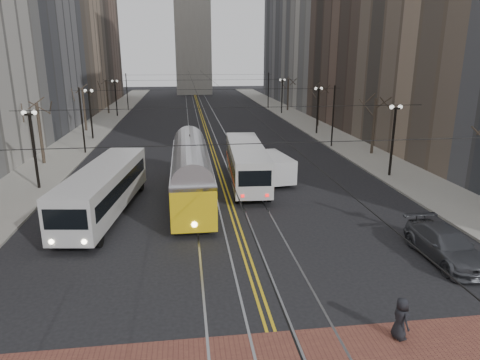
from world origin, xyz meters
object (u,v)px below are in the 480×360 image
object	(u,v)px
streetcar	(191,178)
sedan_grey	(264,159)
cargo_van	(274,169)
rear_bus	(246,164)
sedan_parked	(446,245)
transit_bus	(104,191)
pedestrian_a	(401,319)

from	to	relation	value
streetcar	sedan_grey	bearing A→B (deg)	50.24
cargo_van	rear_bus	bearing A→B (deg)	173.61
cargo_van	sedan_parked	bearing A→B (deg)	-77.28
transit_bus	sedan_parked	distance (m)	19.36
sedan_grey	transit_bus	bearing A→B (deg)	-133.14
pedestrian_a	streetcar	bearing A→B (deg)	15.98
streetcar	pedestrian_a	world-z (taller)	streetcar
sedan_grey	sedan_parked	bearing A→B (deg)	-66.46
rear_bus	cargo_van	world-z (taller)	rear_bus
rear_bus	pedestrian_a	world-z (taller)	rear_bus
sedan_grey	pedestrian_a	xyz separation A→B (m)	(0.38, -23.89, -0.07)
sedan_grey	sedan_parked	size ratio (longest dim) A/B	0.96
streetcar	cargo_van	size ratio (longest dim) A/B	2.80
sedan_grey	pedestrian_a	distance (m)	23.90
streetcar	pedestrian_a	distance (m)	17.50
streetcar	rear_bus	world-z (taller)	streetcar
sedan_parked	streetcar	bearing A→B (deg)	138.33
transit_bus	rear_bus	xyz separation A→B (m)	(9.69, 5.67, -0.00)
streetcar	sedan_grey	size ratio (longest dim) A/B	2.69
streetcar	sedan_grey	xyz separation A→B (m)	(6.50, 7.82, -0.74)
rear_bus	pedestrian_a	xyz separation A→B (m)	(2.58, -19.62, -0.71)
sedan_parked	pedestrian_a	distance (m)	7.49
streetcar	rear_bus	bearing A→B (deg)	39.48
streetcar	pedestrian_a	size ratio (longest dim) A/B	8.68
rear_bus	cargo_van	bearing A→B (deg)	4.77
transit_bus	pedestrian_a	world-z (taller)	transit_bus
transit_bus	rear_bus	distance (m)	11.23
transit_bus	sedan_grey	world-z (taller)	transit_bus
pedestrian_a	sedan_grey	bearing A→B (deg)	-6.28
transit_bus	streetcar	xyz separation A→B (m)	(5.39, 2.13, 0.09)
transit_bus	pedestrian_a	size ratio (longest dim) A/B	7.71
transit_bus	streetcar	world-z (taller)	streetcar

